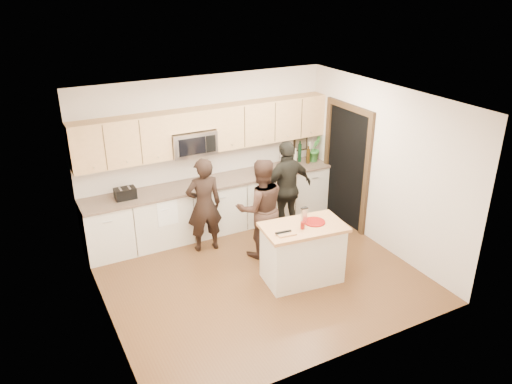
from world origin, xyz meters
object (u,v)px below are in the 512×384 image
woman_center (261,208)px  woman_left (204,205)px  island (302,252)px  toaster (125,193)px  woman_right (287,189)px

woman_center → woman_left: bearing=-27.4°
island → toaster: (-2.04, 2.05, 0.57)m
woman_left → woman_center: woman_center is taller
island → woman_center: (-0.20, 0.93, 0.37)m
woman_left → woman_center: size_ratio=0.97×
toaster → woman_center: size_ratio=0.20×
toaster → woman_right: woman_right is taller
woman_left → island: bearing=129.1°
island → woman_left: woman_left is taller
toaster → woman_left: 1.26m
woman_right → woman_center: bearing=25.2°
island → woman_right: size_ratio=0.75×
island → woman_center: size_ratio=0.77×
island → woman_right: 1.53m
island → woman_center: 1.02m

